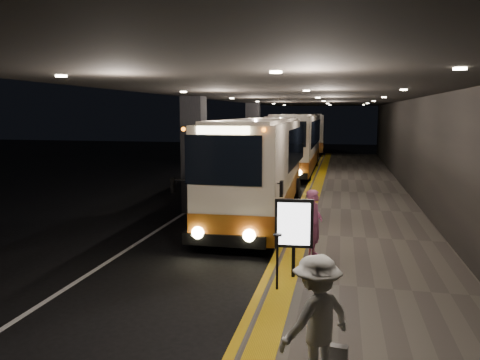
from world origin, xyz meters
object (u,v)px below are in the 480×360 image
(passenger_waiting_white, at_px, (316,319))
(passenger_boarding, at_px, (314,224))
(coach_main, at_px, (260,171))
(info_sign, at_px, (294,225))
(stanchion_post, at_px, (277,263))
(bag_polka, at_px, (336,358))
(coach_second, at_px, (296,145))
(coach_third, at_px, (310,134))

(passenger_waiting_white, bearing_deg, passenger_boarding, -131.38)
(coach_main, xyz_separation_m, info_sign, (1.95, -6.84, -0.32))
(passenger_boarding, bearing_deg, stanchion_post, 175.92)
(passenger_boarding, relative_size, stanchion_post, 1.48)
(passenger_boarding, relative_size, bag_polka, 4.51)
(info_sign, bearing_deg, passenger_boarding, 72.83)
(passenger_boarding, distance_m, info_sign, 1.69)
(passenger_boarding, xyz_separation_m, stanchion_post, (-0.60, -2.43, -0.28))
(passenger_boarding, xyz_separation_m, info_sign, (-0.35, -1.62, 0.33))
(coach_main, xyz_separation_m, coach_second, (0.10, 12.97, 0.06))
(coach_main, relative_size, coach_second, 0.98)
(coach_main, distance_m, passenger_waiting_white, 11.18)
(coach_third, distance_m, passenger_boarding, 34.58)
(coach_second, distance_m, coach_third, 16.31)
(bag_polka, bearing_deg, passenger_waiting_white, -131.30)
(coach_third, relative_size, passenger_waiting_white, 6.48)
(passenger_boarding, relative_size, passenger_waiting_white, 0.97)
(info_sign, distance_m, stanchion_post, 1.05)
(passenger_waiting_white, distance_m, info_sign, 4.08)
(coach_second, height_order, passenger_waiting_white, coach_second)
(passenger_waiting_white, bearing_deg, bag_polka, -176.37)
(passenger_waiting_white, height_order, info_sign, passenger_waiting_white)
(bag_polka, bearing_deg, stanchion_post, 113.25)
(coach_second, bearing_deg, passenger_waiting_white, -84.07)
(passenger_waiting_white, distance_m, stanchion_post, 3.35)
(coach_main, xyz_separation_m, passenger_boarding, (2.30, -5.22, -0.65))
(coach_main, relative_size, bag_polka, 29.11)
(coach_second, distance_m, stanchion_post, 20.70)
(passenger_waiting_white, relative_size, stanchion_post, 1.52)
(coach_third, height_order, passenger_boarding, coach_third)
(bag_polka, xyz_separation_m, info_sign, (-0.99, 3.69, 1.00))
(coach_third, distance_m, passenger_waiting_white, 40.22)
(coach_main, height_order, coach_third, coach_third)
(passenger_boarding, bearing_deg, info_sign, 177.61)
(passenger_waiting_white, height_order, stanchion_post, passenger_waiting_white)
(coach_main, relative_size, passenger_boarding, 6.46)
(passenger_waiting_white, distance_m, bag_polka, 0.81)
(passenger_boarding, height_order, info_sign, info_sign)
(coach_third, xyz_separation_m, stanchion_post, (1.82, -36.92, -0.99))
(passenger_boarding, distance_m, stanchion_post, 2.52)
(passenger_boarding, bearing_deg, passenger_waiting_white, -166.60)
(passenger_waiting_white, height_order, bag_polka, passenger_waiting_white)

